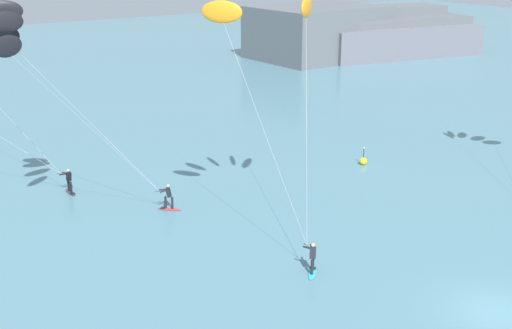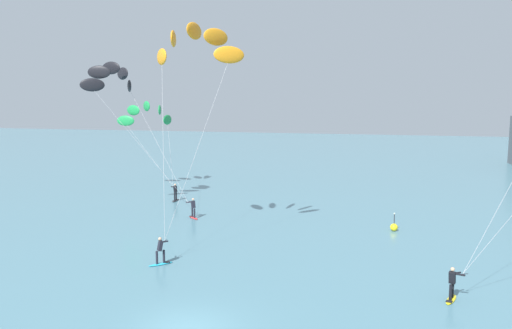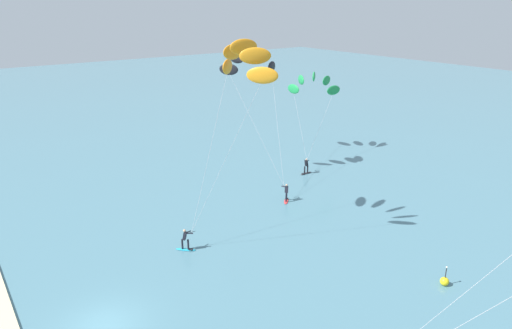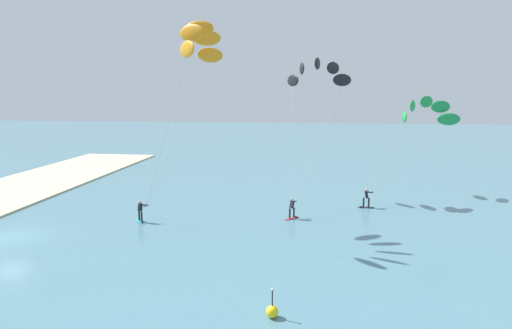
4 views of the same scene
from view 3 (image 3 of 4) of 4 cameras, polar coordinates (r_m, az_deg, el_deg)
The scene contains 5 objects.
ground_plane at distance 28.32m, azimuth -18.56°, elevation -18.62°, with size 240.00×240.00×0.00m, color slate.
kitesurfer_nearshore at distance 31.95m, azimuth -1.82°, elevation 12.24°, with size 6.59×6.86×14.75m.
kitesurfer_mid_water at distance 45.54m, azimuth -0.54°, elevation 12.35°, with size 10.19×6.08×12.98m.
kitesurfer_downwind at distance 53.82m, azimuth 7.19°, elevation 9.73°, with size 8.57×9.24×9.51m.
marker_buoy at distance 32.28m, azimuth 22.54°, elevation -13.33°, with size 0.56×0.56×1.38m.
Camera 3 is at (21.94, -5.34, 17.09)m, focal length 31.94 mm.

